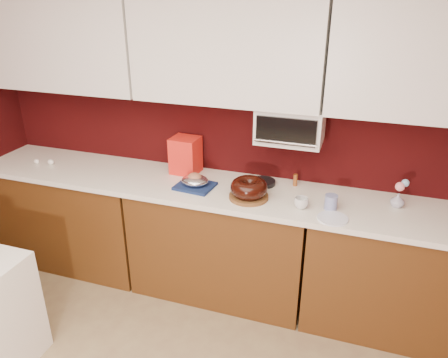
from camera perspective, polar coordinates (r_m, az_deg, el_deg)
The scene contains 27 objects.
wall_back at distance 3.33m, azimuth 1.33°, elevation 6.50°, with size 4.00×0.02×2.50m, color #320607.
base_cabinet_left at distance 3.99m, azimuth -18.87°, elevation -4.55°, with size 1.31×0.58×0.86m, color #552F11.
base_cabinet_center at distance 3.41m, azimuth -0.38°, elevation -8.29°, with size 1.31×0.58×0.86m, color #552F11.
base_cabinet_right at distance 3.30m, azimuth 22.57°, elevation -11.64°, with size 1.31×0.58×0.86m, color #552F11.
countertop at distance 3.19m, azimuth -0.40°, elevation -1.46°, with size 4.00×0.62×0.04m, color white.
upper_cabinet_left at distance 3.68m, azimuth -20.56°, elevation 16.34°, with size 1.31×0.33×0.70m, color white.
upper_cabinet_center at distance 3.04m, azimuth 0.47°, elevation 16.42°, with size 1.31×0.33×0.70m, color white.
upper_cabinet_right at distance 2.92m, azimuth 26.99°, elevation 13.57°, with size 1.31×0.33×0.70m, color white.
toaster_oven at distance 3.06m, azimuth 8.67°, elevation 7.06°, with size 0.45×0.30×0.25m, color white.
toaster_oven_door at distance 2.90m, azimuth 8.08°, elevation 6.19°, with size 0.40×0.02×0.18m, color black.
toaster_oven_handle at distance 2.91m, azimuth 7.94°, elevation 4.70°, with size 0.02×0.02×0.42m, color silver.
cake_base at distance 3.03m, azimuth 3.24°, elevation -2.30°, with size 0.27×0.27×0.03m, color brown.
bundt_cake at distance 3.00m, azimuth 3.27°, elevation -1.15°, with size 0.26×0.26×0.10m, color black.
navy_towel at distance 3.19m, azimuth -3.81°, elevation -0.92°, with size 0.27×0.23×0.02m, color navy.
foil_ham_nest at distance 3.17m, azimuth -3.83°, elevation -0.19°, with size 0.20×0.17×0.07m, color white.
roasted_ham at distance 3.16m, azimuth -3.84°, elevation 0.22°, with size 0.11×0.09×0.07m, color #AB6B4E.
pandoro_box at distance 3.40m, azimuth -5.04°, elevation 3.12°, with size 0.21×0.19×0.28m, color red.
dark_pan at distance 3.24m, azimuth 5.12°, elevation -0.43°, with size 0.18×0.18×0.03m, color black.
coffee_mug at distance 2.92m, azimuth 10.06°, elevation -2.95°, with size 0.08×0.08×0.09m, color silver.
blue_jar at distance 2.95m, azimuth 13.79°, elevation -2.98°, with size 0.08×0.08×0.10m, color navy.
flower_vase at distance 3.11m, azimuth 21.74°, elevation -2.49°, with size 0.07×0.07×0.11m, color #A8AABE.
flower_pink at distance 3.07m, azimuth 22.00°, elevation -0.93°, with size 0.06×0.06×0.06m, color pink.
flower_blue at distance 3.09m, azimuth 22.61°, elevation -0.48°, with size 0.05×0.05×0.05m, color #85B7D6.
china_plate at distance 2.85m, azimuth 14.01°, elevation -5.02°, with size 0.19×0.19×0.01m, color white.
amber_bottle at distance 3.24m, azimuth 9.30°, elevation -0.13°, with size 0.03×0.03×0.09m, color brown.
egg_left at distance 3.92m, azimuth -23.27°, elevation 2.15°, with size 0.05×0.04×0.04m, color white.
egg_right at distance 3.86m, azimuth -21.69°, elevation 2.10°, with size 0.06×0.04×0.04m, color white.
Camera 1 is at (0.94, -0.78, 2.26)m, focal length 35.00 mm.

